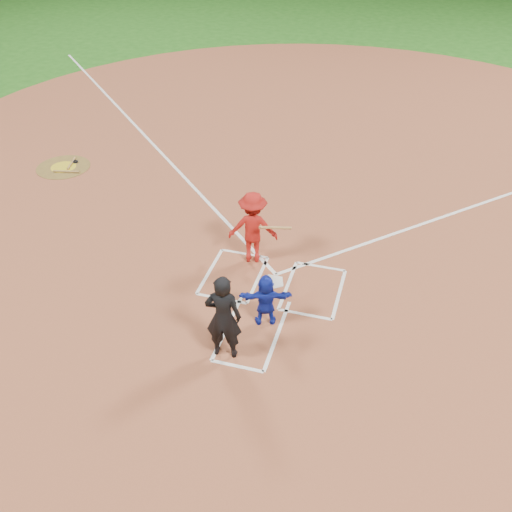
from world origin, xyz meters
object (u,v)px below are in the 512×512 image
(umpire, at_px, (223,317))
(batter_at_plate, at_px, (253,228))
(home_plate, at_px, (273,282))
(on_deck_circle, at_px, (63,167))
(catcher, at_px, (266,300))

(umpire, relative_size, batter_at_plate, 1.06)
(home_plate, relative_size, umpire, 0.30)
(on_deck_circle, relative_size, catcher, 1.38)
(catcher, height_order, batter_at_plate, batter_at_plate)
(on_deck_circle, relative_size, umpire, 0.86)
(batter_at_plate, bearing_deg, catcher, -66.94)
(on_deck_circle, xyz_separation_m, umpire, (7.63, -6.37, 0.98))
(umpire, height_order, batter_at_plate, umpire)
(home_plate, distance_m, batter_at_plate, 1.40)
(catcher, bearing_deg, on_deck_circle, -50.19)
(on_deck_circle, bearing_deg, home_plate, -25.73)
(catcher, relative_size, batter_at_plate, 0.66)
(catcher, xyz_separation_m, batter_at_plate, (-0.91, 2.14, 0.32))
(catcher, relative_size, umpire, 0.62)
(catcher, xyz_separation_m, umpire, (-0.55, -1.14, 0.37))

